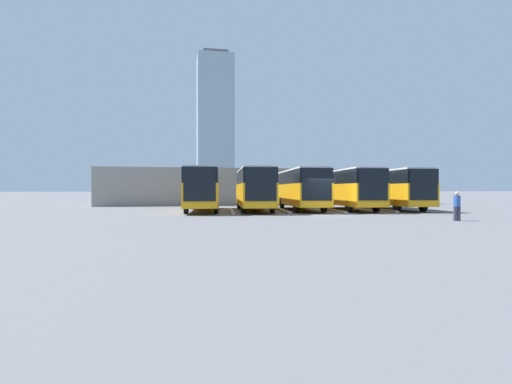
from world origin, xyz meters
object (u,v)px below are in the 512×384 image
Objects in this scene: bus_0 at (391,188)px; pedestrian at (457,205)px; bus_2 at (301,188)px; bus_4 at (203,188)px; bus_1 at (348,188)px; bus_3 at (254,188)px.

bus_0 reaches higher than pedestrian.
bus_2 is 1.00× the size of bus_4.
bus_1 is 8.11m from bus_3.
bus_2 is at bearing -48.45° from pedestrian.
bus_4 reaches higher than pedestrian.
bus_3 is at bearing -33.72° from pedestrian.
bus_0 is 1.00× the size of bus_4.
bus_0 is 1.00× the size of bus_1.
bus_3 reaches higher than pedestrian.
bus_1 is at bearing -174.66° from bus_3.
bus_4 is at bearing 4.08° from bus_1.
bus_4 is (4.06, -0.33, 0.00)m from bus_3.
bus_4 is (16.22, -0.36, 0.00)m from bus_0.
bus_1 is 12.18m from bus_4.
pedestrian is at bearing 132.59° from bus_3.
bus_3 is at bearing 10.12° from bus_2.
bus_2 is at bearing -169.88° from bus_3.
bus_3 is (4.06, 0.28, 0.00)m from bus_2.
pedestrian is (3.13, 12.23, -1.00)m from bus_0.
bus_2 is (4.06, -0.40, 0.00)m from bus_1.
pedestrian is at bearing 117.86° from bus_2.
bus_1 is at bearing -175.92° from bus_4.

